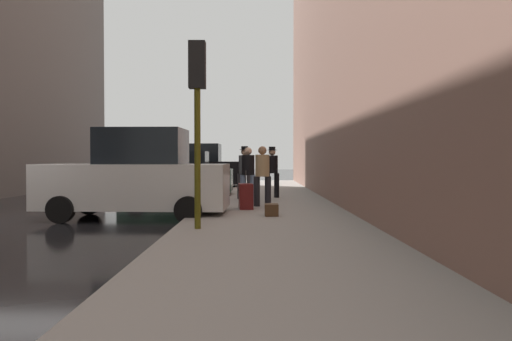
% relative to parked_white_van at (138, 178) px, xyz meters
% --- Properties ---
extents(ground_plane, '(120.00, 120.00, 0.00)m').
position_rel_parked_white_van_xyz_m(ground_plane, '(-2.65, -0.74, -1.03)').
color(ground_plane, black).
extents(sidewalk, '(4.00, 40.00, 0.15)m').
position_rel_parked_white_van_xyz_m(sidewalk, '(3.35, -0.74, -0.96)').
color(sidewalk, gray).
rests_on(sidewalk, ground_plane).
extents(parked_white_van, '(4.66, 2.18, 2.25)m').
position_rel_parked_white_van_xyz_m(parked_white_van, '(0.00, 0.00, 0.00)').
color(parked_white_van, silver).
rests_on(parked_white_van, ground_plane).
extents(parked_dark_green_sedan, '(4.20, 2.07, 1.79)m').
position_rel_parked_white_van_xyz_m(parked_dark_green_sedan, '(0.00, 6.72, -0.18)').
color(parked_dark_green_sedan, '#193828').
rests_on(parked_dark_green_sedan, ground_plane).
extents(parked_black_suv, '(4.65, 2.16, 2.25)m').
position_rel_parked_white_van_xyz_m(parked_black_suv, '(0.00, 12.35, 0.00)').
color(parked_black_suv, black).
rests_on(parked_black_suv, ground_plane).
extents(fire_hydrant, '(0.42, 0.22, 0.70)m').
position_rel_parked_white_van_xyz_m(fire_hydrant, '(1.80, 3.62, -0.54)').
color(fire_hydrant, red).
rests_on(fire_hydrant, sidewalk).
extents(traffic_light, '(0.32, 0.32, 3.60)m').
position_rel_parked_white_van_xyz_m(traffic_light, '(1.85, -2.83, 1.73)').
color(traffic_light, '#514C0F').
rests_on(traffic_light, sidewalk).
extents(pedestrian_in_tan_coat, '(0.52, 0.44, 1.71)m').
position_rel_parked_white_van_xyz_m(pedestrian_in_tan_coat, '(3.16, 1.75, 0.07)').
color(pedestrian_in_tan_coat, black).
rests_on(pedestrian_in_tan_coat, sidewalk).
extents(pedestrian_with_beanie, '(0.51, 0.42, 1.78)m').
position_rel_parked_white_van_xyz_m(pedestrian_with_beanie, '(2.60, 4.38, 0.10)').
color(pedestrian_with_beanie, '#333338').
rests_on(pedestrian_with_beanie, sidewalk).
extents(pedestrian_with_fedora, '(0.50, 0.41, 1.78)m').
position_rel_parked_white_van_xyz_m(pedestrian_with_fedora, '(3.54, 4.97, 0.10)').
color(pedestrian_with_fedora, black).
rests_on(pedestrian_with_fedora, sidewalk).
extents(pedestrian_in_jeans, '(0.53, 0.49, 1.71)m').
position_rel_parked_white_van_xyz_m(pedestrian_in_jeans, '(2.73, 3.09, 0.07)').
color(pedestrian_in_jeans, '#728CB2').
rests_on(pedestrian_in_jeans, sidewalk).
extents(rolling_suitcase, '(0.41, 0.59, 1.04)m').
position_rel_parked_white_van_xyz_m(rolling_suitcase, '(2.71, 0.96, -0.54)').
color(rolling_suitcase, '#591414').
rests_on(rolling_suitcase, sidewalk).
extents(duffel_bag, '(0.32, 0.44, 0.28)m').
position_rel_parked_white_van_xyz_m(duffel_bag, '(3.35, -0.64, -0.74)').
color(duffel_bag, '#472D19').
rests_on(duffel_bag, sidewalk).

